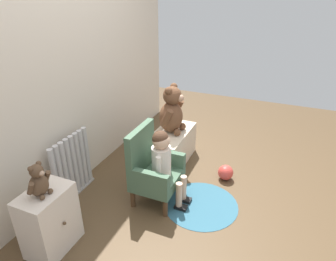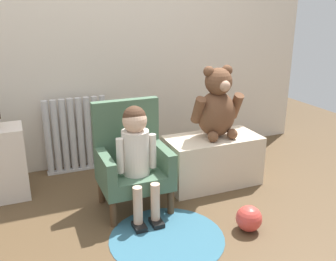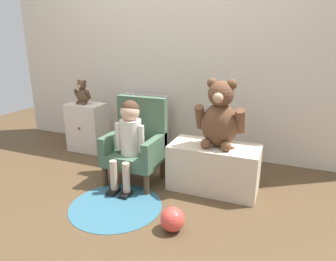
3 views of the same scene
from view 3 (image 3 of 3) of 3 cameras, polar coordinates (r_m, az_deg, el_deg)
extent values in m
plane|color=#503B25|center=(2.28, -11.62, -13.66)|extent=(6.00, 6.00, 0.00)
cube|color=beige|center=(3.09, 0.70, 18.03)|extent=(3.80, 0.05, 2.40)
cylinder|color=#BAB7B8|center=(3.28, -7.41, 2.08)|extent=(0.05, 0.05, 0.58)
cylinder|color=#BAB7B8|center=(3.25, -6.45, 1.98)|extent=(0.05, 0.05, 0.58)
cylinder|color=#BAB7B8|center=(3.22, -5.48, 1.87)|extent=(0.05, 0.05, 0.58)
cylinder|color=#BAB7B8|center=(3.20, -4.50, 1.77)|extent=(0.05, 0.05, 0.58)
cylinder|color=#BAB7B8|center=(3.17, -3.49, 1.66)|extent=(0.05, 0.05, 0.58)
cylinder|color=#BAB7B8|center=(3.14, -2.47, 1.54)|extent=(0.05, 0.05, 0.58)
cylinder|color=#BAB7B8|center=(3.12, -1.44, 1.43)|extent=(0.05, 0.05, 0.58)
cylinder|color=#BAB7B8|center=(3.10, -0.39, 1.31)|extent=(0.05, 0.05, 0.58)
cube|color=#BAB7B8|center=(3.27, -3.89, -3.32)|extent=(0.50, 0.05, 0.02)
cube|color=beige|center=(3.28, -15.08, 0.63)|extent=(0.38, 0.26, 0.50)
sphere|color=#4C3823|center=(3.17, -16.62, 0.39)|extent=(0.02, 0.02, 0.02)
cube|color=#436149|center=(2.48, -6.48, -5.10)|extent=(0.44, 0.38, 0.10)
cube|color=#436149|center=(2.53, -4.97, 1.68)|extent=(0.44, 0.06, 0.43)
cube|color=#436149|center=(2.53, -10.33, -1.93)|extent=(0.06, 0.38, 0.14)
cube|color=#436149|center=(2.36, -2.55, -3.09)|extent=(0.06, 0.38, 0.14)
cylinder|color=#4C331E|center=(2.51, -11.90, -8.49)|extent=(0.04, 0.04, 0.17)
cylinder|color=#4C331E|center=(2.33, -4.14, -10.16)|extent=(0.04, 0.04, 0.17)
cylinder|color=#4C331E|center=(2.75, -8.27, -5.95)|extent=(0.04, 0.04, 0.17)
cylinder|color=#4C331E|center=(2.59, -1.05, -7.23)|extent=(0.04, 0.04, 0.17)
cylinder|color=silver|center=(2.39, -7.09, -1.21)|extent=(0.17, 0.17, 0.28)
sphere|color=#D8AD8E|center=(2.33, -7.27, 3.55)|extent=(0.15, 0.15, 0.15)
sphere|color=#472D1E|center=(2.33, -7.23, 4.03)|extent=(0.14, 0.14, 0.14)
cylinder|color=#D8AD8E|center=(2.36, -10.30, -8.36)|extent=(0.06, 0.06, 0.24)
cube|color=black|center=(2.40, -10.39, -11.41)|extent=(0.07, 0.11, 0.03)
cylinder|color=#D8AD8E|center=(2.30, -7.96, -8.86)|extent=(0.06, 0.06, 0.24)
cube|color=black|center=(2.35, -8.07, -11.97)|extent=(0.07, 0.11, 0.03)
cylinder|color=silver|center=(2.42, -9.49, -1.04)|extent=(0.04, 0.04, 0.22)
cylinder|color=silver|center=(2.32, -5.06, -1.66)|extent=(0.04, 0.04, 0.22)
cube|color=beige|center=(2.40, 8.72, -6.94)|extent=(0.68, 0.34, 0.36)
ellipsoid|color=brown|center=(2.29, 9.82, 1.08)|extent=(0.28, 0.24, 0.33)
sphere|color=brown|center=(2.22, 10.06, 6.90)|extent=(0.19, 0.19, 0.19)
sphere|color=tan|center=(2.14, 9.53, 6.15)|extent=(0.08, 0.08, 0.08)
sphere|color=brown|center=(2.24, 8.41, 8.91)|extent=(0.08, 0.08, 0.08)
sphere|color=brown|center=(2.21, 12.06, 8.61)|extent=(0.08, 0.08, 0.08)
cylinder|color=brown|center=(2.30, 6.14, 2.60)|extent=(0.07, 0.15, 0.20)
cylinder|color=brown|center=(2.24, 13.59, 1.81)|extent=(0.07, 0.15, 0.20)
sphere|color=brown|center=(2.25, 7.16, -2.50)|extent=(0.08, 0.08, 0.08)
sphere|color=brown|center=(2.22, 11.01, -2.98)|extent=(0.08, 0.08, 0.08)
ellipsoid|color=brown|center=(3.22, -15.88, 6.32)|extent=(0.14, 0.12, 0.16)
sphere|color=brown|center=(3.20, -16.11, 8.31)|extent=(0.09, 0.09, 0.09)
sphere|color=tan|center=(3.17, -16.57, 8.07)|extent=(0.04, 0.04, 0.04)
sphere|color=brown|center=(3.22, -16.59, 8.95)|extent=(0.04, 0.04, 0.04)
sphere|color=brown|center=(3.18, -15.60, 8.93)|extent=(0.04, 0.04, 0.04)
cylinder|color=brown|center=(3.26, -17.00, 6.77)|extent=(0.03, 0.07, 0.10)
cylinder|color=brown|center=(3.17, -14.93, 6.66)|extent=(0.03, 0.07, 0.10)
sphere|color=brown|center=(3.22, -16.86, 5.11)|extent=(0.04, 0.04, 0.04)
sphere|color=brown|center=(3.17, -15.80, 5.03)|extent=(0.04, 0.04, 0.04)
cylinder|color=#2F5E72|center=(2.24, -9.91, -13.94)|extent=(0.66, 0.66, 0.01)
sphere|color=#D54139|center=(1.94, 0.86, -16.55)|extent=(0.15, 0.15, 0.15)
camera|label=1|loc=(3.36, -53.06, 21.94)|focal=32.00mm
camera|label=2|loc=(1.76, -72.55, 9.24)|focal=40.00mm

